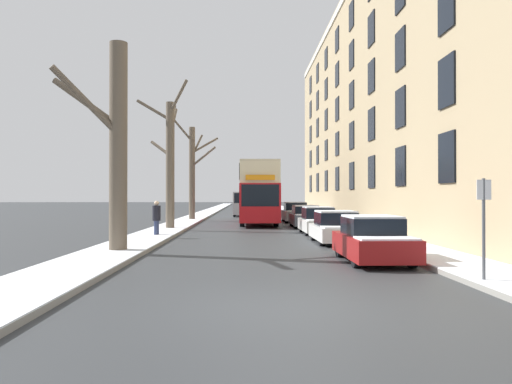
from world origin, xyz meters
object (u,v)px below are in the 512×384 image
object	(u,v)px
pedestrian_left_sidewalk	(157,218)
street_sign_post	(484,224)
bare_tree_left_2	(193,170)
parked_car_3	(305,217)
parked_car_0	(373,240)
double_decker_bus	(258,190)
oncoming_van	(244,203)
parked_car_2	(318,221)
bare_tree_left_1	(170,159)
bare_tree_left_0	(116,142)
parked_car_4	(295,213)
parked_car_1	(336,228)

from	to	relation	value
pedestrian_left_sidewalk	street_sign_post	world-z (taller)	street_sign_post
bare_tree_left_2	parked_car_3	bearing A→B (deg)	-46.28
parked_car_0	street_sign_post	size ratio (longest dim) A/B	1.69
double_decker_bus	oncoming_van	distance (m)	13.74
bare_tree_left_2	pedestrian_left_sidewalk	distance (m)	16.81
parked_car_2	parked_car_3	xyz separation A→B (m)	(-0.00, 5.54, 0.00)
bare_tree_left_1	bare_tree_left_2	world-z (taller)	bare_tree_left_1
bare_tree_left_0	pedestrian_left_sidewalk	bearing A→B (deg)	88.00
parked_car_2	parked_car_4	distance (m)	12.13
bare_tree_left_2	parked_car_0	distance (m)	26.86
bare_tree_left_2	pedestrian_left_sidewalk	world-z (taller)	bare_tree_left_2
bare_tree_left_2	parked_car_2	xyz separation A→B (m)	(8.12, -14.03, -3.50)
bare_tree_left_2	parked_car_1	bearing A→B (deg)	-67.13
bare_tree_left_2	parked_car_0	world-z (taller)	bare_tree_left_2
bare_tree_left_0	oncoming_van	bearing A→B (deg)	82.44
parked_car_1	bare_tree_left_2	bearing A→B (deg)	112.87
parked_car_1	pedestrian_left_sidewalk	xyz separation A→B (m)	(-8.10, 2.75, 0.34)
parked_car_2	bare_tree_left_1	bearing A→B (deg)	161.32
double_decker_bus	oncoming_van	xyz separation A→B (m)	(-1.08, 13.65, -1.13)
parked_car_3	double_decker_bus	bearing A→B (deg)	126.07
parked_car_2	street_sign_post	size ratio (longest dim) A/B	1.79
bare_tree_left_0	parked_car_2	distance (m)	12.75
parked_car_3	pedestrian_left_sidewalk	distance (m)	11.40
street_sign_post	bare_tree_left_0	bearing A→B (deg)	146.55
parked_car_2	parked_car_4	bearing A→B (deg)	90.00
bare_tree_left_1	bare_tree_left_2	distance (m)	11.24
bare_tree_left_1	pedestrian_left_sidewalk	world-z (taller)	bare_tree_left_1
bare_tree_left_0	parked_car_4	xyz separation A→B (m)	(8.33, 21.23, -3.16)
parked_car_3	parked_car_4	bearing A→B (deg)	90.00
parked_car_0	oncoming_van	size ratio (longest dim) A/B	0.83
parked_car_2	oncoming_van	size ratio (longest dim) A/B	0.88
parked_car_2	parked_car_1	bearing A→B (deg)	-90.00
parked_car_1	oncoming_van	bearing A→B (deg)	98.07
parked_car_2	parked_car_3	distance (m)	5.54
parked_car_1	street_sign_post	distance (m)	10.41
bare_tree_left_1	parked_car_4	bearing A→B (deg)	48.45
bare_tree_left_1	parked_car_2	bearing A→B (deg)	-18.68
double_decker_bus	pedestrian_left_sidewalk	bearing A→B (deg)	-113.09
pedestrian_left_sidewalk	parked_car_3	bearing A→B (deg)	-35.28
parked_car_4	oncoming_van	bearing A→B (deg)	109.96
double_decker_bus	street_sign_post	bearing A→B (deg)	-80.21
parked_car_3	oncoming_van	size ratio (longest dim) A/B	0.90
parked_car_0	parked_car_4	world-z (taller)	parked_car_4
pedestrian_left_sidewalk	street_sign_post	xyz separation A→B (m)	(9.48, -13.04, 0.40)
bare_tree_left_1	bare_tree_left_2	bearing A→B (deg)	89.25
oncoming_van	parked_car_4	bearing A→B (deg)	-70.04
bare_tree_left_2	double_decker_bus	bearing A→B (deg)	-40.66
pedestrian_left_sidewalk	parked_car_0	bearing A→B (deg)	-127.50
bare_tree_left_1	pedestrian_left_sidewalk	size ratio (longest dim) A/B	4.81
bare_tree_left_2	oncoming_van	bearing A→B (deg)	66.11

